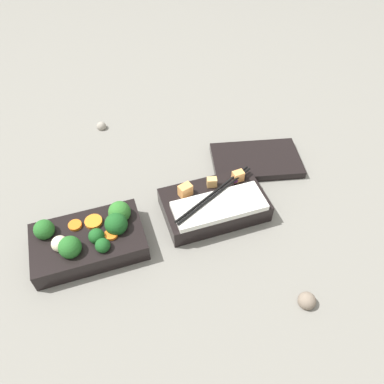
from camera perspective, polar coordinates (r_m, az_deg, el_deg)
ground_plane at (r=0.76m, az=-4.66°, el=-5.67°), size 3.00×3.00×0.00m
bento_tray_vegetable at (r=0.74m, az=-15.35°, el=-6.98°), size 0.21×0.13×0.07m
bento_tray_rice at (r=0.77m, az=3.44°, el=-1.91°), size 0.21×0.13×0.07m
bento_lid at (r=0.90m, az=9.71°, el=4.78°), size 0.23×0.16×0.02m
pebble_0 at (r=1.02m, az=-13.62°, el=9.70°), size 0.02×0.02×0.02m
pebble_1 at (r=0.70m, az=17.10°, el=-15.57°), size 0.03×0.03×0.03m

